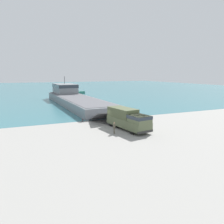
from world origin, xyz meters
name	(u,v)px	position (x,y,z in m)	size (l,w,h in m)	color
ground_plane	(109,124)	(0.00, 0.00, 0.00)	(240.00, 240.00, 0.00)	gray
water_surface	(44,89)	(0.00, 94.04, 0.00)	(240.00, 180.00, 0.01)	#336B75
landing_craft	(73,97)	(0.62, 27.60, 1.77)	(9.40, 44.04, 7.42)	gray
military_truck	(128,119)	(1.36, -4.01, 1.62)	(3.80, 8.52, 3.08)	#566042
soldier_on_ramp	(114,127)	(-1.55, -5.53, 0.96)	(0.33, 0.48, 1.66)	#4C4738
moored_boat_a	(74,92)	(7.41, 54.99, 0.71)	(9.21, 5.28, 2.15)	#2D7060
mooring_bollard	(83,120)	(-3.56, 3.48, 0.37)	(0.31, 0.31, 0.69)	#333338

